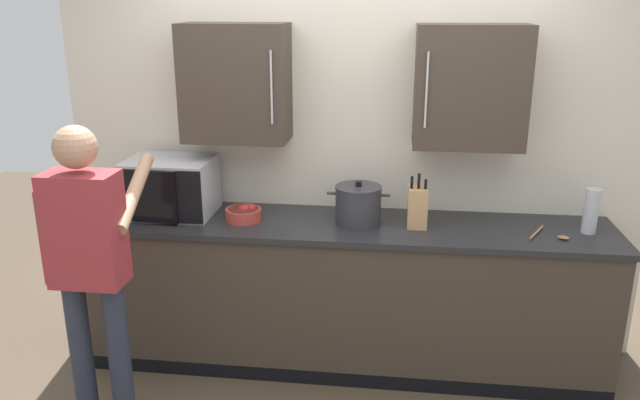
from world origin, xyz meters
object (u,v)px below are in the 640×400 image
object	(u,v)px
knife_block	(417,207)
stock_pot	(358,205)
thermos_flask	(591,211)
wooden_spoon	(550,235)
microwave_oven	(167,187)
person_figure	(90,259)
fruit_bowl	(244,213)

from	to	relation	value
knife_block	stock_pot	distance (m)	0.34
thermos_flask	wooden_spoon	bearing A→B (deg)	-158.62
knife_block	stock_pot	world-z (taller)	knife_block
microwave_oven	person_figure	bearing A→B (deg)	-95.19
knife_block	thermos_flask	distance (m)	0.95
fruit_bowl	knife_block	distance (m)	1.01
wooden_spoon	stock_pot	bearing A→B (deg)	175.70
knife_block	microwave_oven	bearing A→B (deg)	178.60
wooden_spoon	fruit_bowl	bearing A→B (deg)	178.21
fruit_bowl	stock_pot	xyz separation A→B (m)	(0.67, 0.03, 0.07)
fruit_bowl	thermos_flask	bearing A→B (deg)	1.00
fruit_bowl	person_figure	distance (m)	0.98
knife_block	stock_pot	xyz separation A→B (m)	(-0.34, 0.00, -0.00)
microwave_oven	thermos_flask	xyz separation A→B (m)	(2.44, -0.03, -0.04)
microwave_oven	stock_pot	xyz separation A→B (m)	(1.15, -0.04, -0.06)
thermos_flask	microwave_oven	bearing A→B (deg)	179.37
stock_pot	person_figure	bearing A→B (deg)	-146.26
person_figure	stock_pot	bearing A→B (deg)	33.74
fruit_bowl	thermos_flask	distance (m)	1.96
fruit_bowl	wooden_spoon	bearing A→B (deg)	-1.79
microwave_oven	knife_block	bearing A→B (deg)	-1.40
knife_block	wooden_spoon	bearing A→B (deg)	-6.22
wooden_spoon	fruit_bowl	xyz separation A→B (m)	(-1.73, 0.05, 0.03)
knife_block	thermos_flask	size ratio (longest dim) A/B	1.25
thermos_flask	knife_block	bearing A→B (deg)	-179.43
microwave_oven	stock_pot	distance (m)	1.16
wooden_spoon	thermos_flask	distance (m)	0.27
wooden_spoon	microwave_oven	bearing A→B (deg)	177.02
thermos_flask	stock_pot	world-z (taller)	same
stock_pot	wooden_spoon	bearing A→B (deg)	-4.30
thermos_flask	stock_pot	size ratio (longest dim) A/B	0.70
thermos_flask	fruit_bowl	bearing A→B (deg)	-179.00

